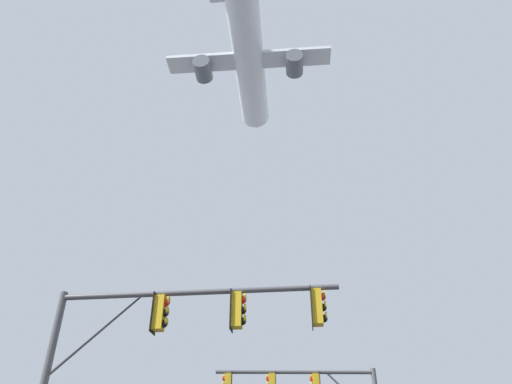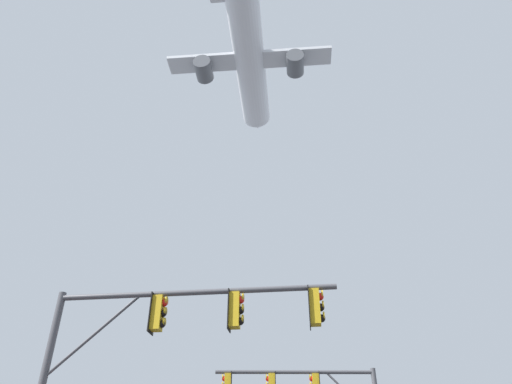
# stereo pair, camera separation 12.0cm
# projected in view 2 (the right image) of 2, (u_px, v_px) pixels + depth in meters

# --- Properties ---
(signal_pole_near) EXTENTS (7.51, 0.93, 6.30)m
(signal_pole_near) POSITION_uv_depth(u_px,v_px,m) (162.00, 340.00, 11.84)
(signal_pole_near) COLOR #4C4C51
(signal_pole_near) RESTS_ON ground
(airplane) EXTENTS (18.44, 23.87, 6.52)m
(airplane) POSITION_uv_depth(u_px,v_px,m) (250.00, 61.00, 53.50)
(airplane) COLOR white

